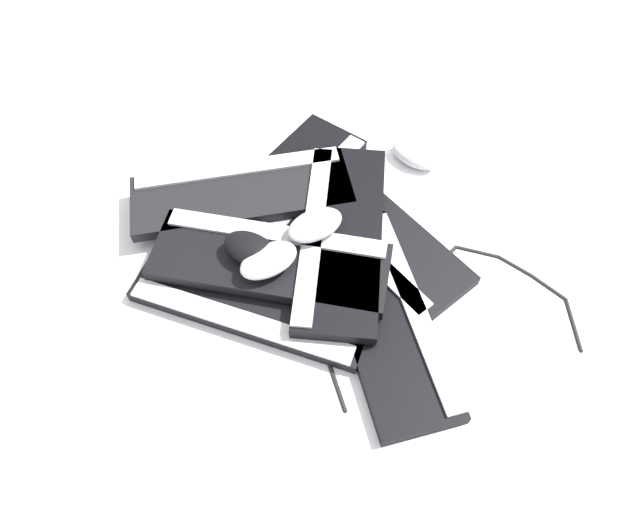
{
  "coord_description": "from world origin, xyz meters",
  "views": [
    {
      "loc": [
        -0.27,
        -0.58,
        0.92
      ],
      "look_at": [
        -0.04,
        -0.02,
        0.03
      ],
      "focal_mm": 32.0,
      "sensor_mm": 36.0,
      "label": 1
    }
  ],
  "objects_px": {
    "keyboard_1": "(280,191)",
    "mouse_2": "(269,260)",
    "mouse_0": "(415,154)",
    "keyboard_6": "(242,192)",
    "keyboard_2": "(253,299)",
    "keyboard_0": "(370,229)",
    "mouse_3": "(315,225)",
    "keyboard_3": "(385,315)",
    "keyboard_4": "(271,260)",
    "mouse_1": "(251,249)",
    "keyboard_5": "(341,235)"
  },
  "relations": [
    {
      "from": "keyboard_1",
      "to": "mouse_2",
      "type": "bearing_deg",
      "value": -114.32
    },
    {
      "from": "mouse_0",
      "to": "mouse_2",
      "type": "relative_size",
      "value": 1.0
    },
    {
      "from": "mouse_0",
      "to": "keyboard_6",
      "type": "bearing_deg",
      "value": 58.75
    },
    {
      "from": "keyboard_2",
      "to": "keyboard_6",
      "type": "bearing_deg",
      "value": 76.54
    },
    {
      "from": "keyboard_0",
      "to": "keyboard_2",
      "type": "xyz_separation_m",
      "value": [
        -0.27,
        -0.07,
        0.0
      ]
    },
    {
      "from": "mouse_2",
      "to": "mouse_3",
      "type": "relative_size",
      "value": 1.0
    },
    {
      "from": "mouse_0",
      "to": "mouse_2",
      "type": "bearing_deg",
      "value": 86.34
    },
    {
      "from": "keyboard_3",
      "to": "mouse_3",
      "type": "height_order",
      "value": "mouse_3"
    },
    {
      "from": "keyboard_3",
      "to": "keyboard_6",
      "type": "bearing_deg",
      "value": 114.05
    },
    {
      "from": "keyboard_4",
      "to": "keyboard_6",
      "type": "height_order",
      "value": "same"
    },
    {
      "from": "keyboard_0",
      "to": "keyboard_4",
      "type": "height_order",
      "value": "keyboard_4"
    },
    {
      "from": "mouse_3",
      "to": "keyboard_6",
      "type": "bearing_deg",
      "value": 112.52
    },
    {
      "from": "keyboard_6",
      "to": "mouse_3",
      "type": "xyz_separation_m",
      "value": [
        0.1,
        -0.16,
        0.04
      ]
    },
    {
      "from": "keyboard_1",
      "to": "mouse_1",
      "type": "relative_size",
      "value": 4.11
    },
    {
      "from": "mouse_0",
      "to": "mouse_2",
      "type": "height_order",
      "value": "mouse_2"
    },
    {
      "from": "keyboard_2",
      "to": "mouse_1",
      "type": "relative_size",
      "value": 3.9
    },
    {
      "from": "keyboard_3",
      "to": "mouse_2",
      "type": "relative_size",
      "value": 4.14
    },
    {
      "from": "keyboard_5",
      "to": "keyboard_4",
      "type": "bearing_deg",
      "value": -178.68
    },
    {
      "from": "keyboard_4",
      "to": "keyboard_6",
      "type": "relative_size",
      "value": 0.98
    },
    {
      "from": "keyboard_0",
      "to": "keyboard_5",
      "type": "bearing_deg",
      "value": -170.08
    },
    {
      "from": "mouse_3",
      "to": "keyboard_5",
      "type": "bearing_deg",
      "value": -27.64
    },
    {
      "from": "keyboard_1",
      "to": "keyboard_3",
      "type": "height_order",
      "value": "same"
    },
    {
      "from": "keyboard_1",
      "to": "keyboard_4",
      "type": "bearing_deg",
      "value": -114.68
    },
    {
      "from": "mouse_0",
      "to": "keyboard_1",
      "type": "bearing_deg",
      "value": 58.55
    },
    {
      "from": "keyboard_1",
      "to": "keyboard_6",
      "type": "height_order",
      "value": "keyboard_6"
    },
    {
      "from": "keyboard_1",
      "to": "mouse_3",
      "type": "xyz_separation_m",
      "value": [
        0.02,
        -0.16,
        0.07
      ]
    },
    {
      "from": "keyboard_0",
      "to": "keyboard_3",
      "type": "relative_size",
      "value": 1.02
    },
    {
      "from": "keyboard_1",
      "to": "keyboard_5",
      "type": "xyz_separation_m",
      "value": [
        0.06,
        -0.17,
        0.03
      ]
    },
    {
      "from": "mouse_1",
      "to": "mouse_2",
      "type": "relative_size",
      "value": 1.0
    },
    {
      "from": "keyboard_5",
      "to": "mouse_1",
      "type": "relative_size",
      "value": 4.18
    },
    {
      "from": "keyboard_4",
      "to": "keyboard_2",
      "type": "bearing_deg",
      "value": -137.06
    },
    {
      "from": "keyboard_1",
      "to": "keyboard_6",
      "type": "relative_size",
      "value": 0.98
    },
    {
      "from": "keyboard_1",
      "to": "keyboard_2",
      "type": "xyz_separation_m",
      "value": [
        -0.14,
        -0.23,
        0.0
      ]
    },
    {
      "from": "keyboard_0",
      "to": "mouse_1",
      "type": "bearing_deg",
      "value": -179.04
    },
    {
      "from": "keyboard_3",
      "to": "keyboard_5",
      "type": "bearing_deg",
      "value": 94.21
    },
    {
      "from": "keyboard_0",
      "to": "mouse_1",
      "type": "relative_size",
      "value": 4.22
    },
    {
      "from": "keyboard_6",
      "to": "mouse_3",
      "type": "relative_size",
      "value": 4.19
    },
    {
      "from": "keyboard_2",
      "to": "mouse_2",
      "type": "height_order",
      "value": "mouse_2"
    },
    {
      "from": "keyboard_0",
      "to": "keyboard_6",
      "type": "height_order",
      "value": "keyboard_6"
    },
    {
      "from": "keyboard_6",
      "to": "mouse_0",
      "type": "distance_m",
      "value": 0.39
    },
    {
      "from": "mouse_1",
      "to": "keyboard_4",
      "type": "bearing_deg",
      "value": -146.93
    },
    {
      "from": "mouse_0",
      "to": "mouse_3",
      "type": "height_order",
      "value": "mouse_3"
    },
    {
      "from": "keyboard_6",
      "to": "mouse_2",
      "type": "bearing_deg",
      "value": -92.81
    },
    {
      "from": "keyboard_1",
      "to": "mouse_1",
      "type": "height_order",
      "value": "mouse_1"
    },
    {
      "from": "keyboard_1",
      "to": "mouse_1",
      "type": "xyz_separation_m",
      "value": [
        -0.11,
        -0.17,
        0.07
      ]
    },
    {
      "from": "keyboard_1",
      "to": "mouse_0",
      "type": "relative_size",
      "value": 4.11
    },
    {
      "from": "keyboard_1",
      "to": "keyboard_2",
      "type": "relative_size",
      "value": 1.05
    },
    {
      "from": "keyboard_1",
      "to": "mouse_0",
      "type": "xyz_separation_m",
      "value": [
        0.31,
        -0.02,
        0.01
      ]
    },
    {
      "from": "keyboard_4",
      "to": "keyboard_5",
      "type": "bearing_deg",
      "value": 1.32
    },
    {
      "from": "keyboard_5",
      "to": "mouse_2",
      "type": "relative_size",
      "value": 4.18
    }
  ]
}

